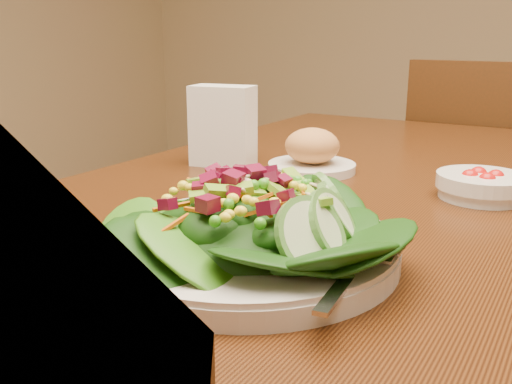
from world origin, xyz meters
TOP-DOWN VIEW (x-y plane):
  - dining_table at (0.00, 0.00)m, footprint 0.90×1.40m
  - chair_far at (0.03, 0.86)m, footprint 0.44×0.44m
  - salad_plate at (-0.01, -0.34)m, footprint 0.31×0.31m
  - bread_plate at (-0.13, 0.05)m, footprint 0.15×0.15m
  - tomato_bowl at (0.15, 0.02)m, footprint 0.13×0.13m
  - napkin_holder at (-0.28, 0.01)m, footprint 0.12×0.08m

SIDE VIEW (x-z plane):
  - chair_far at x=0.03m, z-range 0.03..0.93m
  - dining_table at x=0.00m, z-range 0.27..1.02m
  - tomato_bowl at x=0.15m, z-range 0.75..0.79m
  - bread_plate at x=-0.13m, z-range 0.74..0.82m
  - salad_plate at x=-0.01m, z-range 0.74..0.83m
  - napkin_holder at x=-0.28m, z-range 0.75..0.89m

